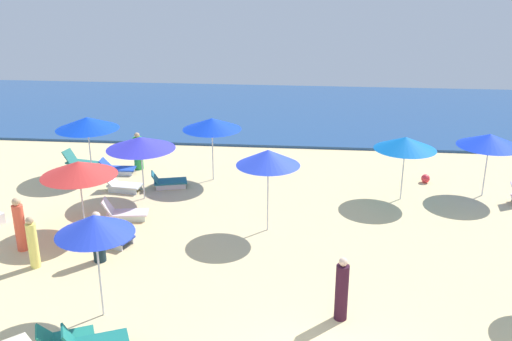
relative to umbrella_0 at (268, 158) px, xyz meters
name	(u,v)px	position (x,y,z in m)	size (l,w,h in m)	color
ocean	(321,112)	(1.88, 15.72, -2.42)	(60.00, 13.85, 0.12)	navy
umbrella_0	(268,158)	(0.00, 0.00, 0.00)	(2.02, 2.02, 2.74)	silver
umbrella_1	(490,140)	(7.75, 3.70, -0.33)	(2.30, 2.30, 2.38)	silver
umbrella_2	(79,169)	(-5.88, -0.64, -0.34)	(2.38, 2.38, 2.38)	silver
lounge_chair_2_0	(111,236)	(-4.75, -1.44, -2.23)	(1.44, 1.04, 0.67)	silver
lounge_chair_2_1	(124,212)	(-4.90, 0.36, -2.23)	(1.55, 0.82, 0.74)	silver
umbrella_3	(405,143)	(4.67, 3.05, -0.33)	(2.22, 2.22, 2.38)	silver
umbrella_4	(141,143)	(-4.72, 2.20, -0.34)	(2.47, 2.47, 2.36)	silver
lounge_chair_4_0	(122,185)	(-5.76, 2.86, -2.24)	(1.48, 0.77, 0.63)	silver
lounge_chair_4_1	(168,181)	(-4.12, 3.39, -2.24)	(1.46, 0.98, 0.64)	silver
umbrella_5	(87,123)	(-7.51, 4.40, -0.28)	(2.49, 2.49, 2.45)	silver
lounge_chair_5_0	(117,168)	(-6.57, 4.70, -2.26)	(1.43, 0.66, 0.62)	silver
lounge_chair_5_1	(80,162)	(-8.31, 5.19, -2.21)	(1.54, 0.89, 0.76)	silver
umbrella_6	(94,225)	(-3.68, -5.19, -0.02)	(1.86, 1.86, 2.71)	silver
lounge_chair_6_1	(65,339)	(-4.06, -6.60, -2.22)	(1.38, 1.08, 0.64)	silver
umbrella_8	(212,124)	(-2.51, 4.40, -0.18)	(2.29, 2.29, 2.53)	silver
beachgoer_0	(33,243)	(-6.43, -3.04, -1.74)	(0.39, 0.39, 1.56)	#F9E76D
beachgoer_1	(342,291)	(2.15, -4.80, -1.70)	(0.40, 0.40, 1.67)	#311325
beachgoer_3	(138,152)	(-5.82, 5.34, -1.75)	(0.53, 0.53, 1.58)	green
beachgoer_4	(98,238)	(-4.71, -2.53, -1.75)	(0.42, 0.42, 1.56)	#162830
beachgoer_5	(20,225)	(-7.28, -2.08, -1.67)	(0.41, 0.41, 1.70)	#F8583F
beach_ball_0	(425,179)	(5.88, 4.85, -2.31)	(0.34, 0.34, 0.34)	red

